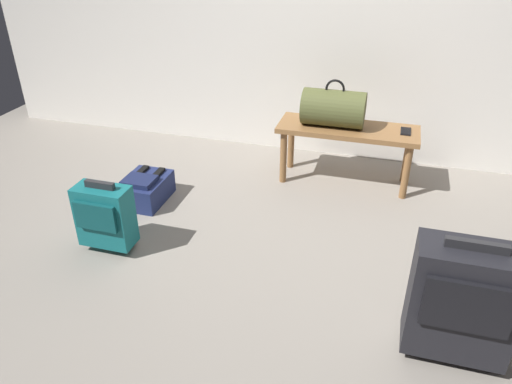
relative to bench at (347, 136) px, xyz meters
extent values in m
plane|color=gray|center=(-0.20, -1.08, -0.37)|extent=(6.60, 6.60, 0.00)
cube|color=olive|center=(0.00, 0.00, 0.05)|extent=(1.00, 0.36, 0.04)
cylinder|color=olive|center=(-0.44, -0.13, -0.17)|extent=(0.05, 0.05, 0.40)
cylinder|color=olive|center=(0.44, -0.13, -0.17)|extent=(0.05, 0.05, 0.40)
cylinder|color=olive|center=(-0.44, 0.13, -0.17)|extent=(0.05, 0.05, 0.40)
cylinder|color=olive|center=(0.44, 0.13, -0.17)|extent=(0.05, 0.05, 0.40)
cylinder|color=#51562D|center=(-0.12, 0.00, 0.20)|extent=(0.44, 0.26, 0.26)
torus|color=black|center=(-0.12, 0.00, 0.34)|extent=(0.14, 0.02, 0.14)
cube|color=black|center=(0.40, 0.02, 0.07)|extent=(0.07, 0.14, 0.01)
cube|color=black|center=(0.40, 0.02, 0.08)|extent=(0.06, 0.13, 0.00)
cube|color=black|center=(0.68, -1.55, -0.05)|extent=(0.44, 0.22, 0.54)
cube|color=black|center=(0.68, -1.67, 0.02)|extent=(0.35, 0.02, 0.24)
cube|color=#262628|center=(0.68, -1.55, 0.24)|extent=(0.25, 0.03, 0.04)
cylinder|color=black|center=(0.53, -1.48, -0.34)|extent=(0.02, 0.05, 0.05)
cylinder|color=black|center=(0.84, -1.48, -0.34)|extent=(0.02, 0.05, 0.05)
cube|color=#14666B|center=(-1.24, -1.26, -0.13)|extent=(0.32, 0.16, 0.37)
cube|color=#0E474A|center=(-1.24, -1.35, -0.09)|extent=(0.26, 0.02, 0.17)
cube|color=#262628|center=(-1.24, -1.26, 0.07)|extent=(0.18, 0.03, 0.04)
cylinder|color=black|center=(-1.35, -1.21, -0.34)|extent=(0.02, 0.05, 0.05)
cylinder|color=black|center=(-1.13, -1.21, -0.34)|extent=(0.02, 0.05, 0.05)
cube|color=navy|center=(-1.30, -0.68, -0.28)|extent=(0.28, 0.38, 0.17)
cube|color=#182045|center=(-1.30, -0.74, -0.18)|extent=(0.21, 0.17, 0.04)
cube|color=black|center=(-1.36, -0.61, -0.19)|extent=(0.04, 0.19, 0.02)
cube|color=black|center=(-1.24, -0.61, -0.19)|extent=(0.04, 0.19, 0.02)
camera|label=1|loc=(0.28, -3.32, 1.38)|focal=34.15mm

